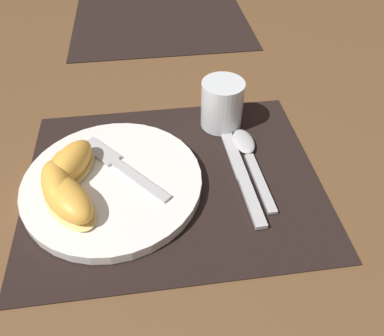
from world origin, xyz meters
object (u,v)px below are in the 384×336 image
(plate, at_px, (113,183))
(citrus_wedge_3, at_px, (68,199))
(citrus_wedge_1, at_px, (60,178))
(citrus_wedge_2, at_px, (57,186))
(fork, at_px, (118,164))
(knife, at_px, (240,171))
(spoon, at_px, (248,151))
(citrus_wedge_0, at_px, (71,164))
(juice_glass, at_px, (222,107))

(plate, height_order, citrus_wedge_3, citrus_wedge_3)
(citrus_wedge_1, relative_size, citrus_wedge_2, 1.07)
(fork, bearing_deg, plate, -108.04)
(citrus_wedge_3, bearing_deg, knife, 11.34)
(fork, height_order, citrus_wedge_2, citrus_wedge_2)
(spoon, relative_size, fork, 1.20)
(citrus_wedge_0, distance_m, citrus_wedge_1, 0.03)
(citrus_wedge_2, bearing_deg, citrus_wedge_0, 70.97)
(plate, distance_m, citrus_wedge_3, 0.08)
(plate, height_order, juice_glass, juice_glass)
(juice_glass, bearing_deg, citrus_wedge_0, -156.42)
(knife, relative_size, citrus_wedge_0, 2.14)
(fork, distance_m, citrus_wedge_1, 0.09)
(knife, relative_size, fork, 1.53)
(spoon, distance_m, citrus_wedge_3, 0.28)
(plate, distance_m, citrus_wedge_1, 0.07)
(knife, relative_size, citrus_wedge_1, 2.09)
(spoon, bearing_deg, citrus_wedge_1, -170.83)
(spoon, height_order, citrus_wedge_0, citrus_wedge_0)
(citrus_wedge_2, bearing_deg, fork, 31.30)
(citrus_wedge_0, height_order, citrus_wedge_3, citrus_wedge_0)
(spoon, distance_m, citrus_wedge_1, 0.29)
(citrus_wedge_0, xyz_separation_m, citrus_wedge_3, (0.00, -0.07, -0.00))
(plate, bearing_deg, spoon, 11.52)
(juice_glass, relative_size, spoon, 0.46)
(fork, relative_size, citrus_wedge_3, 1.29)
(citrus_wedge_0, relative_size, citrus_wedge_1, 0.97)
(spoon, bearing_deg, fork, -175.58)
(knife, bearing_deg, citrus_wedge_2, -174.62)
(juice_glass, height_order, citrus_wedge_2, juice_glass)
(plate, relative_size, fork, 1.73)
(fork, xyz_separation_m, citrus_wedge_3, (-0.06, -0.07, 0.01))
(knife, height_order, citrus_wedge_1, citrus_wedge_1)
(citrus_wedge_3, bearing_deg, citrus_wedge_1, 108.90)
(juice_glass, distance_m, knife, 0.13)
(plate, xyz_separation_m, citrus_wedge_3, (-0.05, -0.05, 0.02))
(juice_glass, xyz_separation_m, citrus_wedge_2, (-0.26, -0.15, -0.00))
(knife, bearing_deg, fork, 172.70)
(juice_glass, relative_size, citrus_wedge_1, 0.75)
(juice_glass, xyz_separation_m, fork, (-0.18, -0.10, -0.02))
(knife, xyz_separation_m, citrus_wedge_2, (-0.26, -0.02, 0.03))
(fork, bearing_deg, knife, -7.30)
(spoon, distance_m, fork, 0.21)
(juice_glass, height_order, citrus_wedge_1, juice_glass)
(spoon, distance_m, citrus_wedge_2, 0.29)
(plate, height_order, citrus_wedge_0, citrus_wedge_0)
(citrus_wedge_2, bearing_deg, citrus_wedge_1, 87.44)
(citrus_wedge_0, distance_m, citrus_wedge_3, 0.07)
(fork, relative_size, citrus_wedge_0, 1.40)
(citrus_wedge_3, bearing_deg, citrus_wedge_0, 91.33)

